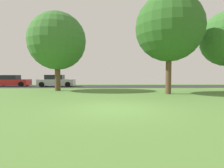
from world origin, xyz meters
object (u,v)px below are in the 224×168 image
object	(u,v)px
birch_tree_lone	(169,28)
maple_tree_near	(57,41)
street_lamp_post	(167,68)
parked_car_silver	(56,81)
parked_car_red	(12,81)

from	to	relation	value
birch_tree_lone	maple_tree_near	bearing A→B (deg)	161.76
maple_tree_near	street_lamp_post	size ratio (longest dim) A/B	1.64
maple_tree_near	parked_car_silver	distance (m)	7.63
parked_car_red	parked_car_silver	size ratio (longest dim) A/B	0.98
parked_car_silver	street_lamp_post	bearing A→B (deg)	-14.73
birch_tree_lone	street_lamp_post	bearing A→B (deg)	73.28
maple_tree_near	birch_tree_lone	bearing A→B (deg)	-18.24
maple_tree_near	parked_car_red	size ratio (longest dim) A/B	1.64
maple_tree_near	street_lamp_post	bearing A→B (deg)	13.82
birch_tree_lone	parked_car_silver	bearing A→B (deg)	140.55
maple_tree_near	parked_car_silver	size ratio (longest dim) A/B	1.61
maple_tree_near	parked_car_red	world-z (taller)	maple_tree_near
birch_tree_lone	parked_car_silver	world-z (taller)	birch_tree_lone
maple_tree_near	street_lamp_post	distance (m)	11.87
parked_car_red	street_lamp_post	world-z (taller)	street_lamp_post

